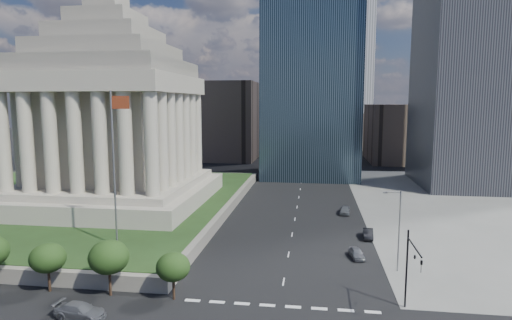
% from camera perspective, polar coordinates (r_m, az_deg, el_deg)
% --- Properties ---
extents(ground, '(500.00, 500.00, 0.00)m').
position_cam_1_polar(ground, '(128.32, 6.34, -1.61)').
color(ground, black).
rests_on(ground, ground).
extents(plaza_terrace, '(66.00, 70.00, 1.80)m').
position_cam_1_polar(plaza_terrace, '(92.65, -23.83, -5.19)').
color(plaza_terrace, slate).
rests_on(plaza_terrace, ground).
extents(plaza_lawn, '(64.00, 68.00, 0.10)m').
position_cam_1_polar(plaza_lawn, '(92.46, -23.86, -4.61)').
color(plaza_lawn, '#213817').
rests_on(plaza_lawn, plaza_terrace).
extents(war_memorial, '(34.00, 34.00, 39.00)m').
position_cam_1_polar(war_memorial, '(83.48, -18.81, 7.91)').
color(war_memorial, '#AEA892').
rests_on(war_memorial, plaza_lawn).
extents(flagpole, '(2.52, 0.24, 20.00)m').
position_cam_1_polar(flagpole, '(57.00, -18.31, -0.05)').
color(flagpole, slate).
rests_on(flagpole, plaza_lawn).
extents(midrise_glass, '(26.00, 26.00, 60.00)m').
position_cam_1_polar(midrise_glass, '(122.07, 7.44, 12.03)').
color(midrise_glass, black).
rests_on(midrise_glass, ground).
extents(building_filler_ne, '(20.00, 30.00, 20.00)m').
position_cam_1_polar(building_filler_ne, '(159.61, 18.28, 3.45)').
color(building_filler_ne, brown).
rests_on(building_filler_ne, ground).
extents(building_filler_nw, '(24.00, 30.00, 28.00)m').
position_cam_1_polar(building_filler_nw, '(160.29, -4.10, 5.26)').
color(building_filler_nw, brown).
rests_on(building_filler_nw, ground).
extents(traffic_signal_ne, '(0.30, 5.74, 8.00)m').
position_cam_1_polar(traffic_signal_ne, '(44.03, 19.99, -12.85)').
color(traffic_signal_ne, black).
rests_on(traffic_signal_ne, ground).
extents(street_lamp_north, '(2.13, 0.22, 10.00)m').
position_cam_1_polar(street_lamp_north, '(54.62, 18.39, -8.36)').
color(street_lamp_north, slate).
rests_on(street_lamp_north, ground).
extents(suv_grey, '(2.56, 5.23, 1.46)m').
position_cam_1_polar(suv_grey, '(46.11, -22.40, -18.10)').
color(suv_grey, '#595B60').
rests_on(suv_grey, ground).
extents(parked_sedan_near, '(4.06, 2.16, 1.31)m').
position_cam_1_polar(parked_sedan_near, '(59.27, 13.27, -11.99)').
color(parked_sedan_near, gray).
rests_on(parked_sedan_near, ground).
extents(parked_sedan_mid, '(1.80, 4.29, 1.38)m').
position_cam_1_polar(parked_sedan_mid, '(67.82, 14.72, -9.49)').
color(parked_sedan_mid, black).
rests_on(parked_sedan_mid, ground).
extents(parked_sedan_far, '(2.32, 4.66, 1.53)m').
position_cam_1_polar(parked_sedan_far, '(81.10, 11.78, -6.54)').
color(parked_sedan_far, '#5A5E62').
rests_on(parked_sedan_far, ground).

